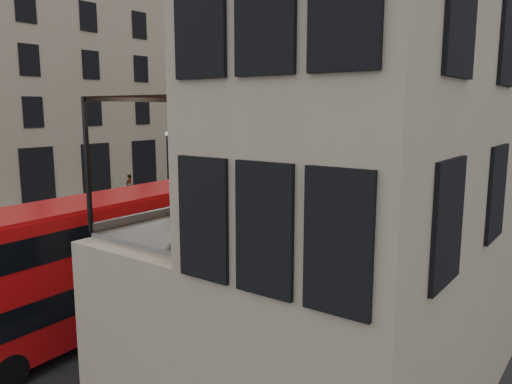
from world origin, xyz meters
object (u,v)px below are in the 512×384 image
Objects in this scene: street_lamp_a at (168,167)px; cafe_table_far at (292,173)px; pedestrian_b at (294,174)px; cyclist at (210,218)px; pedestrian_e at (129,186)px; cafe_chair_b at (303,197)px; cafe_chair_d at (351,187)px; car_c at (237,174)px; pedestrian_d at (432,183)px; cafe_chair_c at (305,200)px; pedestrian_c at (401,182)px; car_a at (233,193)px; bus_far at (280,158)px; traffic_light_far at (257,158)px; street_lamp_b at (368,159)px; traffic_light_near at (287,195)px; bus_near at (97,257)px; pedestrian_a at (257,166)px; cafe_table_mid at (231,186)px; bicycle at (213,211)px; cafe_chair_a at (187,226)px; car_b at (378,185)px; cafe_table_near at (188,197)px.

cafe_table_far is at bearing -34.78° from street_lamp_a.
cyclist is at bearing -96.98° from pedestrian_b.
pedestrian_e is 2.49× the size of cafe_chair_b.
cafe_table_far is 1.98m from cafe_chair_d.
pedestrian_d reaches higher than car_c.
cyclist is 2.03× the size of cafe_chair_c.
pedestrian_c is 2.39× the size of cafe_chair_d.
cyclist is at bearing -53.10° from car_a.
bus_far is (5.36, 9.02, 0.36)m from street_lamp_a.
cafe_chair_d reaches higher than traffic_light_far.
street_lamp_b reaches higher than traffic_light_far.
pedestrian_b is (-11.19, 18.34, -1.63)m from traffic_light_near.
cafe_chair_b is at bearing -149.10° from cyclist.
bus_near is 2.02× the size of car_c.
pedestrian_a is at bearing 10.13° from cyclist.
pedestrian_a is at bearing 128.24° from cafe_chair_c.
cafe_chair_d reaches higher than bus_near.
cafe_table_far is (0.01, 3.17, 0.05)m from cafe_table_mid.
cafe_table_mid reaches higher than street_lamp_a.
bicycle is at bearing 138.79° from cafe_chair_b.
cafe_chair_b reaches higher than pedestrian_d.
cyclist is at bearing 59.64° from pedestrian_e.
cafe_chair_c reaches higher than bus_near.
traffic_light_near is 1.94× the size of pedestrian_e.
pedestrian_e is (-1.19, -3.21, -1.41)m from street_lamp_a.
cafe_chair_a is at bearing -86.93° from pedestrian_b.
bus_near is 33.20m from pedestrian_d.
cafe_table_near is (8.21, -31.54, 4.34)m from car_b.
pedestrian_c is (10.34, 3.50, -1.83)m from bus_far.
cyclist is 2.29× the size of cafe_chair_b.
traffic_light_near reaches higher than pedestrian_e.
cafe_chair_a is 7.02m from cafe_chair_d.
traffic_light_far is 10.20m from street_lamp_a.
cafe_table_far is (22.40, -15.56, 2.78)m from street_lamp_a.
bus_far is 2.27× the size of car_c.
car_b is 4.52m from pedestrian_d.
traffic_light_far reaches higher than car_c.
car_b is at bearing 96.14° from bus_near.
bicycle is 2.23× the size of cafe_table_near.
traffic_light_near is 1.00× the size of traffic_light_far.
cafe_chair_a reaches higher than bus_far.
cafe_chair_a is at bearing -159.90° from cyclist.
cafe_table_mid is at bearing 101.10° from pedestrian_c.
street_lamp_a is at bearing 137.36° from cafe_chair_a.
pedestrian_a is (-17.92, 21.35, -1.51)m from traffic_light_near.
bicycle is at bearing -72.99° from pedestrian_a.
cafe_table_mid is (4.31, -32.14, 4.16)m from pedestrian_d.
traffic_light_near is 17.48m from pedestrian_e.
traffic_light_near reaches higher than pedestrian_c.
cafe_chair_b reaches higher than bus_near.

